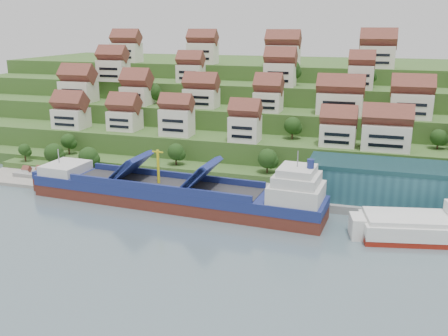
% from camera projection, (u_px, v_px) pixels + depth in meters
% --- Properties ---
extents(ground, '(300.00, 300.00, 0.00)m').
position_uv_depth(ground, '(215.00, 212.00, 130.51)').
color(ground, slate).
rests_on(ground, ground).
extents(quay, '(180.00, 14.00, 2.20)m').
position_uv_depth(quay, '(300.00, 197.00, 138.29)').
color(quay, gray).
rests_on(quay, ground).
extents(pebble_beach, '(45.00, 20.00, 1.00)m').
position_uv_depth(pebble_beach, '(53.00, 178.00, 157.85)').
color(pebble_beach, gray).
rests_on(pebble_beach, ground).
extents(hillside, '(260.00, 128.00, 31.00)m').
position_uv_depth(hillside, '(287.00, 109.00, 222.56)').
color(hillside, '#2D4C1E').
rests_on(hillside, ground).
extents(hillside_village, '(159.18, 63.64, 28.64)m').
position_uv_depth(hillside_village, '(269.00, 91.00, 178.81)').
color(hillside_village, silver).
rests_on(hillside_village, ground).
extents(hillside_trees, '(141.06, 62.43, 31.55)m').
position_uv_depth(hillside_trees, '(219.00, 120.00, 168.62)').
color(hillside_trees, '#1F4115').
rests_on(hillside_trees, ground).
extents(warehouse, '(60.00, 15.00, 10.00)m').
position_uv_depth(warehouse, '(425.00, 185.00, 129.34)').
color(warehouse, '#255966').
rests_on(warehouse, quay).
extents(flagpole, '(1.28, 0.16, 8.00)m').
position_uv_depth(flagpole, '(291.00, 182.00, 132.63)').
color(flagpole, gray).
rests_on(flagpole, quay).
extents(beach_huts, '(14.40, 3.70, 2.20)m').
position_uv_depth(beach_huts, '(45.00, 174.00, 156.83)').
color(beach_huts, white).
rests_on(beach_huts, pebble_beach).
extents(cargo_ship, '(82.38, 17.64, 18.18)m').
position_uv_depth(cargo_ship, '(181.00, 195.00, 133.39)').
color(cargo_ship, '#57241A').
rests_on(cargo_ship, ground).
extents(second_ship, '(32.78, 17.66, 9.01)m').
position_uv_depth(second_ship, '(434.00, 228.00, 113.44)').
color(second_ship, maroon).
rests_on(second_ship, ground).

